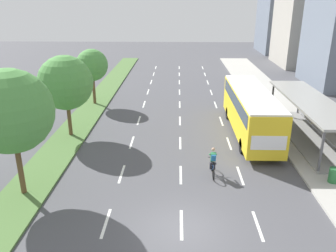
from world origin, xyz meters
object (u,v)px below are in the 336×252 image
Objects in this scene: median_tree_nearest at (11,111)px; median_tree_second at (66,83)px; trash_bin at (334,175)px; cyclist at (213,163)px; bus_shelter at (313,115)px; bus at (251,108)px; median_tree_third at (92,65)px.

median_tree_second is at bearing 89.39° from median_tree_nearest.
trash_bin is (16.77, 1.48, -4.05)m from median_tree_nearest.
cyclist is 0.31× the size of median_tree_second.
median_tree_nearest is at bearing -90.61° from median_tree_second.
bus_shelter is 17.91m from median_tree_second.
median_tree_second is (-17.77, 0.12, 2.22)m from bus_shelter.
median_tree_second is at bearing -176.48° from bus.
cyclist is 0.35× the size of median_tree_third.
bus is at bearing 112.96° from trash_bin.
bus_shelter reaches higher than cyclist.
median_tree_second is at bearing 150.03° from cyclist.
median_tree_nearest is 16.42m from median_tree_third.
median_tree_nearest reaches higher than median_tree_third.
cyclist is 11.14m from median_tree_nearest.
median_tree_nearest is 7.77× the size of trash_bin.
median_tree_second reaches higher than bus.
median_tree_nearest is (-10.19, -2.38, 3.83)m from cyclist.
trash_bin is at bearing -41.69° from median_tree_third.
bus_shelter is 2.26× the size of median_tree_third.
bus is 13.28× the size of trash_bin.
bus_shelter is 1.80× the size of median_tree_nearest.
bus is 7.57m from cyclist.
bus is 1.71× the size of median_tree_nearest.
median_tree_second is 1.13× the size of median_tree_third.
median_tree_second reaches higher than median_tree_third.
trash_bin is (16.75, -14.92, -3.26)m from median_tree_third.
median_tree_second is at bearing 179.62° from bus_shelter.
bus is at bearing 33.64° from median_tree_nearest.
median_tree_nearest is 8.22m from median_tree_second.
bus is 1.90× the size of median_tree_second.
median_tree_third is at bearing 89.92° from median_tree_nearest.
trash_bin is at bearing -21.94° from median_tree_second.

